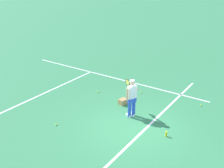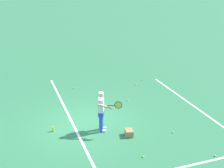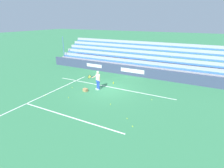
# 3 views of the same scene
# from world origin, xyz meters

# --- Properties ---
(ground_plane) EXTENTS (160.00, 160.00, 0.00)m
(ground_plane) POSITION_xyz_m (0.00, 0.00, 0.00)
(ground_plane) COLOR #337A4C
(court_baseline_white) EXTENTS (12.00, 0.10, 0.01)m
(court_baseline_white) POSITION_xyz_m (0.00, -0.50, 0.00)
(court_baseline_white) COLOR white
(court_baseline_white) RESTS_ON ground
(court_sideline_white) EXTENTS (0.10, 12.00, 0.01)m
(court_sideline_white) POSITION_xyz_m (4.11, 4.00, 0.00)
(court_sideline_white) COLOR white
(court_sideline_white) RESTS_ON ground
(court_service_line_white) EXTENTS (8.22, 0.10, 0.01)m
(court_service_line_white) POSITION_xyz_m (0.00, 5.50, 0.00)
(court_service_line_white) COLOR white
(court_service_line_white) RESTS_ON ground
(tennis_player) EXTENTS (0.87, 0.90, 1.71)m
(tennis_player) POSITION_xyz_m (0.78, 0.52, 0.89)
(tennis_player) COLOR blue
(tennis_player) RESTS_ON ground
(ball_box_cardboard) EXTENTS (0.46, 0.38, 0.26)m
(ball_box_cardboard) POSITION_xyz_m (1.54, 1.43, 0.13)
(ball_box_cardboard) COLOR #A87F51
(ball_box_cardboard) RESTS_ON ground
(tennis_ball_far_right) EXTENTS (0.07, 0.07, 0.07)m
(tennis_ball_far_right) POSITION_xyz_m (1.95, 3.22, 0.03)
(tennis_ball_far_right) COLOR #CCE533
(tennis_ball_far_right) RESTS_ON ground
(tennis_ball_midcourt) EXTENTS (0.07, 0.07, 0.07)m
(tennis_ball_midcourt) POSITION_xyz_m (3.95, 3.80, 0.03)
(tennis_ball_midcourt) COLOR #CCE533
(tennis_ball_midcourt) RESTS_ON ground
(tennis_ball_far_left) EXTENTS (0.07, 0.07, 0.07)m
(tennis_ball_far_left) POSITION_xyz_m (3.14, 1.32, 0.03)
(tennis_ball_far_left) COLOR #CCE533
(tennis_ball_far_left) RESTS_ON ground
(tennis_ball_near_player) EXTENTS (0.07, 0.07, 0.07)m
(tennis_ball_near_player) POSITION_xyz_m (3.47, -1.74, 0.03)
(tennis_ball_near_player) COLOR #CCE533
(tennis_ball_near_player) RESTS_ON ground
(tennis_ball_on_baseline) EXTENTS (0.07, 0.07, 0.07)m
(tennis_ball_on_baseline) POSITION_xyz_m (-1.68, 2.68, 0.03)
(tennis_ball_on_baseline) COLOR #CCE533
(tennis_ball_on_baseline) RESTS_ON ground
(water_bottle) EXTENTS (0.07, 0.07, 0.22)m
(water_bottle) POSITION_xyz_m (0.17, -1.41, 0.11)
(water_bottle) COLOR yellow
(water_bottle) RESTS_ON ground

